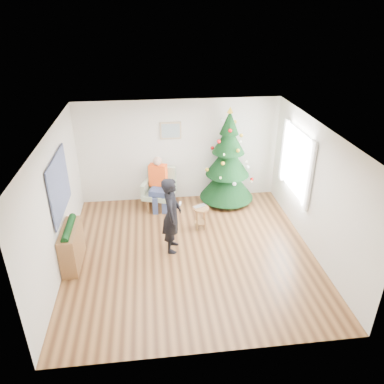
{
  "coord_description": "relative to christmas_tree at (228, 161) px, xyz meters",
  "views": [
    {
      "loc": [
        -0.73,
        -6.29,
        4.63
      ],
      "look_at": [
        0.1,
        0.6,
        1.1
      ],
      "focal_mm": 35.0,
      "sensor_mm": 36.0,
      "label": 1
    }
  ],
  "objects": [
    {
      "name": "floor",
      "position": [
        -1.18,
        -2.15,
        -1.11
      ],
      "size": [
        5.0,
        5.0,
        0.0
      ],
      "primitive_type": "plane",
      "color": "brown",
      "rests_on": "ground"
    },
    {
      "name": "ceiling",
      "position": [
        -1.18,
        -2.15,
        1.49
      ],
      "size": [
        5.0,
        5.0,
        0.0
      ],
      "primitive_type": "plane",
      "rotation": [
        3.14,
        0.0,
        0.0
      ],
      "color": "white",
      "rests_on": "wall_back"
    },
    {
      "name": "window_panel",
      "position": [
        1.29,
        -1.15,
        0.39
      ],
      "size": [
        0.04,
        1.3,
        1.4
      ],
      "primitive_type": "cube",
      "color": "white",
      "rests_on": "wall_right"
    },
    {
      "name": "stool",
      "position": [
        -0.85,
        -1.25,
        -0.84
      ],
      "size": [
        0.36,
        0.36,
        0.55
      ],
      "rotation": [
        0.0,
        0.0,
        0.1
      ],
      "color": "brown",
      "rests_on": "floor"
    },
    {
      "name": "wall_back",
      "position": [
        -1.18,
        0.35,
        0.19
      ],
      "size": [
        5.0,
        0.0,
        5.0
      ],
      "primitive_type": "plane",
      "rotation": [
        1.57,
        0.0,
        0.0
      ],
      "color": "silver",
      "rests_on": "floor"
    },
    {
      "name": "garland",
      "position": [
        -3.51,
        -2.23,
        -0.29
      ],
      "size": [
        0.14,
        0.9,
        0.14
      ],
      "primitive_type": "cylinder",
      "rotation": [
        1.57,
        0.0,
        0.0
      ],
      "color": "black",
      "rests_on": "console"
    },
    {
      "name": "curtains",
      "position": [
        1.26,
        -1.15,
        0.39
      ],
      "size": [
        0.05,
        1.75,
        1.5
      ],
      "color": "white",
      "rests_on": "wall_right"
    },
    {
      "name": "standing_man",
      "position": [
        -1.54,
        -1.96,
        -0.3
      ],
      "size": [
        0.48,
        0.65,
        1.62
      ],
      "primitive_type": "imported",
      "rotation": [
        0.0,
        0.0,
        1.41
      ],
      "color": "black",
      "rests_on": "floor"
    },
    {
      "name": "framed_picture",
      "position": [
        -1.38,
        0.31,
        0.74
      ],
      "size": [
        0.52,
        0.05,
        0.42
      ],
      "color": "tan",
      "rests_on": "wall_back"
    },
    {
      "name": "armchair",
      "position": [
        -1.72,
        -0.09,
        -0.74
      ],
      "size": [
        0.91,
        0.89,
        1.01
      ],
      "rotation": [
        0.0,
        0.0,
        -0.33
      ],
      "color": "#94A585",
      "rests_on": "floor"
    },
    {
      "name": "wall_right",
      "position": [
        1.32,
        -2.15,
        0.19
      ],
      "size": [
        0.0,
        5.0,
        5.0
      ],
      "primitive_type": "plane",
      "rotation": [
        1.57,
        0.0,
        -1.57
      ],
      "color": "silver",
      "rests_on": "floor"
    },
    {
      "name": "wall_left",
      "position": [
        -3.68,
        -2.15,
        0.19
      ],
      "size": [
        0.0,
        5.0,
        5.0
      ],
      "primitive_type": "plane",
      "rotation": [
        1.57,
        0.0,
        1.57
      ],
      "color": "silver",
      "rests_on": "floor"
    },
    {
      "name": "game_controller",
      "position": [
        -1.37,
        -1.99,
        -0.03
      ],
      "size": [
        0.06,
        0.13,
        0.04
      ],
      "primitive_type": "cube",
      "rotation": [
        0.0,
        0.0,
        -0.16
      ],
      "color": "white",
      "rests_on": "standing_man"
    },
    {
      "name": "laptop",
      "position": [
        -0.85,
        -1.25,
        -0.56
      ],
      "size": [
        0.35,
        0.3,
        0.02
      ],
      "primitive_type": "imported",
      "rotation": [
        0.0,
        0.0,
        0.45
      ],
      "color": "silver",
      "rests_on": "stool"
    },
    {
      "name": "wall_front",
      "position": [
        -1.18,
        -4.65,
        0.19
      ],
      "size": [
        5.0,
        0.0,
        5.0
      ],
      "primitive_type": "plane",
      "rotation": [
        -1.57,
        0.0,
        0.0
      ],
      "color": "silver",
      "rests_on": "floor"
    },
    {
      "name": "tapestry",
      "position": [
        -3.64,
        -1.85,
        0.44
      ],
      "size": [
        0.03,
        1.5,
        1.15
      ],
      "primitive_type": "cube",
      "color": "black",
      "rests_on": "wall_left"
    },
    {
      "name": "christmas_tree",
      "position": [
        0.0,
        0.0,
        0.0
      ],
      "size": [
        1.37,
        1.37,
        2.47
      ],
      "rotation": [
        0.0,
        0.0,
        -0.3
      ],
      "color": "#3F2816",
      "rests_on": "floor"
    },
    {
      "name": "console",
      "position": [
        -3.51,
        -2.23,
        -0.71
      ],
      "size": [
        0.31,
        1.0,
        0.8
      ],
      "primitive_type": "cube",
      "rotation": [
        0.0,
        0.0,
        -0.01
      ],
      "color": "brown",
      "rests_on": "floor"
    },
    {
      "name": "seated_person",
      "position": [
        -1.74,
        -0.14,
        -0.44
      ],
      "size": [
        0.52,
        0.68,
        1.32
      ],
      "rotation": [
        0.0,
        0.0,
        -0.33
      ],
      "color": "navy",
      "rests_on": "armchair"
    }
  ]
}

